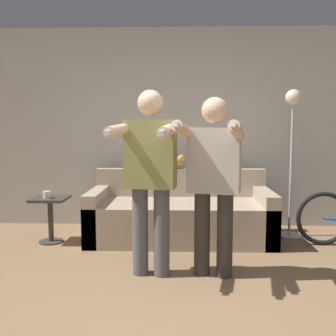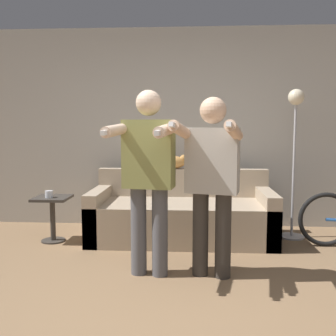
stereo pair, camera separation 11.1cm
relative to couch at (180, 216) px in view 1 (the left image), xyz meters
name	(u,v)px [view 1 (the left image)]	position (x,y,z in m)	size (l,w,h in m)	color
ground_plane	(170,319)	(-0.07, -1.95, -0.27)	(16.00, 16.00, 0.00)	#846647
wall_back	(176,128)	(-0.07, 0.69, 1.03)	(10.00, 0.05, 2.60)	#B7B2A8
couch	(180,216)	(0.00, 0.00, 0.00)	(2.11, 0.93, 0.79)	tan
person_left	(150,170)	(-0.26, -1.16, 0.68)	(0.57, 0.73, 1.64)	#56565B
person_right	(214,174)	(0.29, -1.16, 0.65)	(0.62, 0.75, 1.57)	#38332D
cat	(171,162)	(-0.12, 0.36, 0.61)	(0.44, 0.15, 0.18)	tan
floor_lamp	(292,135)	(1.31, 0.15, 0.95)	(0.30, 0.30, 1.75)	#B2B2B7
side_table	(50,211)	(-1.48, -0.19, 0.10)	(0.39, 0.39, 0.52)	#38332D
cup	(47,195)	(-1.50, -0.24, 0.29)	(0.09, 0.09, 0.08)	silver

